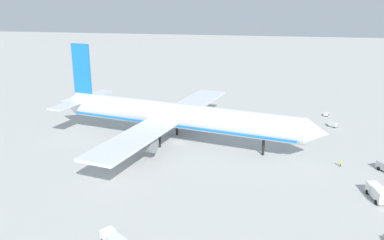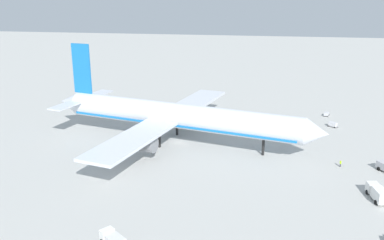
% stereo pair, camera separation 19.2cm
% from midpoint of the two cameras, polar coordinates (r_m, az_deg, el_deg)
% --- Properties ---
extents(ground_plane, '(600.00, 600.00, 0.00)m').
position_cam_midpoint_polar(ground_plane, '(113.99, -1.77, -3.10)').
color(ground_plane, '#B2B2AD').
extents(airliner, '(78.46, 69.13, 25.54)m').
position_cam_midpoint_polar(airliner, '(112.10, -2.44, 0.56)').
color(airliner, silver).
rests_on(airliner, ground).
extents(service_truck_1, '(3.37, 7.03, 2.65)m').
position_cam_midpoint_polar(service_truck_1, '(91.04, 24.23, -9.13)').
color(service_truck_1, white).
rests_on(service_truck_1, ground).
extents(service_truck_5, '(5.19, 4.72, 2.25)m').
position_cam_midpoint_polar(service_truck_5, '(70.89, -10.94, -15.85)').
color(service_truck_5, white).
rests_on(service_truck_5, ground).
extents(baggage_cart_0, '(3.24, 2.85, 1.51)m').
position_cam_midpoint_polar(baggage_cart_0, '(133.84, 18.79, -0.56)').
color(baggage_cart_0, gray).
rests_on(baggage_cart_0, ground).
extents(baggage_cart_1, '(2.24, 3.27, 1.16)m').
position_cam_midpoint_polar(baggage_cart_1, '(145.20, 18.00, 0.80)').
color(baggage_cart_1, gray).
rests_on(baggage_cart_1, ground).
extents(ground_worker_4, '(0.47, 0.47, 1.63)m').
position_cam_midpoint_polar(ground_worker_4, '(104.30, 19.77, -5.66)').
color(ground_worker_4, '#3F3F47').
rests_on(ground_worker_4, ground).
extents(traffic_cone_0, '(0.36, 0.36, 0.55)m').
position_cam_midpoint_polar(traffic_cone_0, '(157.67, -13.23, 2.31)').
color(traffic_cone_0, orange).
rests_on(traffic_cone_0, ground).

